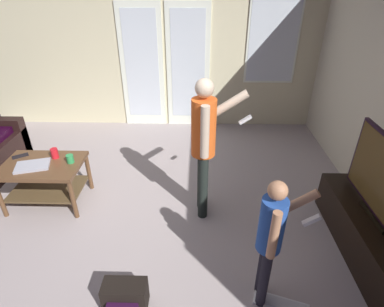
% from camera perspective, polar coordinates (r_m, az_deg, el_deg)
% --- Properties ---
extents(ground_plane, '(5.59, 5.40, 0.02)m').
position_cam_1_polar(ground_plane, '(3.48, -12.81, -12.96)').
color(ground_plane, '#A59897').
extents(wall_back_with_doors, '(5.59, 0.09, 2.61)m').
position_cam_1_polar(wall_back_with_doors, '(5.27, -6.93, 18.40)').
color(wall_back_with_doors, beige).
rests_on(wall_back_with_doors, ground_plane).
extents(coffee_table, '(0.87, 0.61, 0.52)m').
position_cam_1_polar(coffee_table, '(3.86, -25.69, -3.56)').
color(coffee_table, brown).
rests_on(coffee_table, ground_plane).
extents(tv_stand, '(0.45, 1.46, 0.41)m').
position_cam_1_polar(tv_stand, '(3.44, 29.87, -12.93)').
color(tv_stand, black).
rests_on(tv_stand, ground_plane).
extents(person_adult, '(0.62, 0.44, 1.53)m').
position_cam_1_polar(person_adult, '(3.06, 2.39, 2.70)').
color(person_adult, black).
rests_on(person_adult, ground_plane).
extents(person_child, '(0.47, 0.32, 1.17)m').
position_cam_1_polar(person_child, '(2.37, 14.52, -14.40)').
color(person_child, black).
rests_on(person_child, ground_plane).
extents(backpack, '(0.35, 0.21, 0.25)m').
position_cam_1_polar(backpack, '(2.74, -12.28, -24.45)').
color(backpack, black).
rests_on(backpack, ground_plane).
extents(loose_keyboard, '(0.46, 0.26, 0.02)m').
position_cam_1_polar(loose_keyboard, '(2.88, 16.18, -25.22)').
color(loose_keyboard, white).
rests_on(loose_keyboard, ground_plane).
extents(laptop_closed, '(0.40, 0.33, 0.03)m').
position_cam_1_polar(laptop_closed, '(3.77, -27.45, -2.03)').
color(laptop_closed, '#A8A9B7').
rests_on(laptop_closed, coffee_table).
extents(cup_near_edge, '(0.08, 0.08, 0.12)m').
position_cam_1_polar(cup_near_edge, '(3.82, -24.13, 0.04)').
color(cup_near_edge, red).
rests_on(cup_near_edge, coffee_table).
extents(cup_by_laptop, '(0.08, 0.08, 0.09)m').
position_cam_1_polar(cup_by_laptop, '(3.66, -21.68, -0.92)').
color(cup_by_laptop, '#2F934D').
rests_on(cup_by_laptop, coffee_table).
extents(tv_remote_black, '(0.17, 0.14, 0.02)m').
position_cam_1_polar(tv_remote_black, '(4.04, -29.24, -0.41)').
color(tv_remote_black, black).
rests_on(tv_remote_black, coffee_table).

